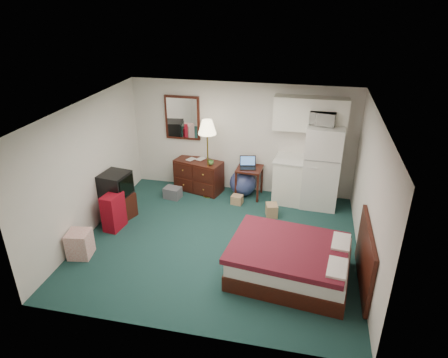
% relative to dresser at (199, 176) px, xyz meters
% --- Properties ---
extents(floor, '(5.00, 4.50, 0.01)m').
position_rel_dresser_xyz_m(floor, '(0.94, -1.97, -0.37)').
color(floor, '#1A3B3C').
rests_on(floor, ground).
extents(ceiling, '(5.00, 4.50, 0.01)m').
position_rel_dresser_xyz_m(ceiling, '(0.94, -1.97, 2.13)').
color(ceiling, silver).
rests_on(ceiling, walls).
extents(walls, '(5.01, 4.51, 2.50)m').
position_rel_dresser_xyz_m(walls, '(0.94, -1.97, 0.88)').
color(walls, silver).
rests_on(walls, floor).
extents(mirror, '(0.80, 0.06, 1.00)m').
position_rel_dresser_xyz_m(mirror, '(-0.41, 0.25, 1.28)').
color(mirror, white).
rests_on(mirror, walls).
extents(upper_cabinets, '(1.50, 0.35, 0.70)m').
position_rel_dresser_xyz_m(upper_cabinets, '(2.39, 0.10, 1.58)').
color(upper_cabinets, white).
rests_on(upper_cabinets, walls).
extents(headboard, '(0.06, 1.56, 1.00)m').
position_rel_dresser_xyz_m(headboard, '(3.40, -2.70, 0.18)').
color(headboard, black).
rests_on(headboard, walls).
extents(dresser, '(1.17, 0.76, 0.74)m').
position_rel_dresser_xyz_m(dresser, '(0.00, 0.00, 0.00)').
color(dresser, black).
rests_on(dresser, floor).
extents(floor_lamp, '(0.41, 0.41, 1.78)m').
position_rel_dresser_xyz_m(floor_lamp, '(0.28, -0.24, 0.52)').
color(floor_lamp, gold).
rests_on(floor_lamp, floor).
extents(desk, '(0.58, 0.58, 0.69)m').
position_rel_dresser_xyz_m(desk, '(1.18, -0.04, -0.02)').
color(desk, black).
rests_on(desk, floor).
extents(exercise_ball, '(0.70, 0.70, 0.60)m').
position_rel_dresser_xyz_m(exercise_ball, '(1.04, -0.02, -0.07)').
color(exercise_ball, navy).
rests_on(exercise_ball, floor).
extents(kitchen_counter, '(0.96, 0.77, 0.98)m').
position_rel_dresser_xyz_m(kitchen_counter, '(2.21, -0.06, 0.12)').
color(kitchen_counter, white).
rests_on(kitchen_counter, floor).
extents(fridge, '(0.77, 0.77, 1.79)m').
position_rel_dresser_xyz_m(fridge, '(2.72, -0.09, 0.53)').
color(fridge, silver).
rests_on(fridge, floor).
extents(bed, '(2.00, 1.65, 0.59)m').
position_rel_dresser_xyz_m(bed, '(2.28, -2.70, -0.08)').
color(bed, '#56131F').
rests_on(bed, floor).
extents(tv_stand, '(0.66, 0.69, 0.51)m').
position_rel_dresser_xyz_m(tv_stand, '(-1.27, -1.55, -0.11)').
color(tv_stand, black).
rests_on(tv_stand, floor).
extents(suitcase, '(0.33, 0.48, 0.73)m').
position_rel_dresser_xyz_m(suitcase, '(-1.17, -1.95, -0.00)').
color(suitcase, maroon).
rests_on(suitcase, floor).
extents(retail_box, '(0.44, 0.44, 0.48)m').
position_rel_dresser_xyz_m(retail_box, '(-1.34, -2.91, -0.13)').
color(retail_box, white).
rests_on(retail_box, floor).
extents(file_bin, '(0.40, 0.33, 0.25)m').
position_rel_dresser_xyz_m(file_bin, '(-0.48, -0.50, -0.24)').
color(file_bin, '#5C5B62').
rests_on(file_bin, floor).
extents(cardboard_box_a, '(0.26, 0.23, 0.20)m').
position_rel_dresser_xyz_m(cardboard_box_a, '(0.99, -0.47, -0.27)').
color(cardboard_box_a, olive).
rests_on(cardboard_box_a, floor).
extents(cardboard_box_b, '(0.28, 0.31, 0.27)m').
position_rel_dresser_xyz_m(cardboard_box_b, '(1.78, -0.83, -0.24)').
color(cardboard_box_b, olive).
rests_on(cardboard_box_b, floor).
extents(laptop, '(0.40, 0.35, 0.24)m').
position_rel_dresser_xyz_m(laptop, '(1.15, -0.08, 0.45)').
color(laptop, black).
rests_on(laptop, desk).
extents(crt_tv, '(0.59, 0.63, 0.48)m').
position_rel_dresser_xyz_m(crt_tv, '(-1.28, -1.55, 0.38)').
color(crt_tv, black).
rests_on(crt_tv, tv_stand).
extents(microwave, '(0.54, 0.36, 0.34)m').
position_rel_dresser_xyz_m(microwave, '(2.64, -0.07, 1.59)').
color(microwave, silver).
rests_on(microwave, fridge).
extents(book_a, '(0.14, 0.08, 0.21)m').
position_rel_dresser_xyz_m(book_a, '(-0.25, 0.07, 0.47)').
color(book_a, olive).
rests_on(book_a, dresser).
extents(book_b, '(0.15, 0.09, 0.22)m').
position_rel_dresser_xyz_m(book_b, '(-0.04, 0.13, 0.48)').
color(book_b, olive).
rests_on(book_b, dresser).
extents(mug, '(0.13, 0.11, 0.13)m').
position_rel_dresser_xyz_m(mug, '(0.33, -0.15, 0.43)').
color(mug, '#548E41').
rests_on(mug, dresser).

